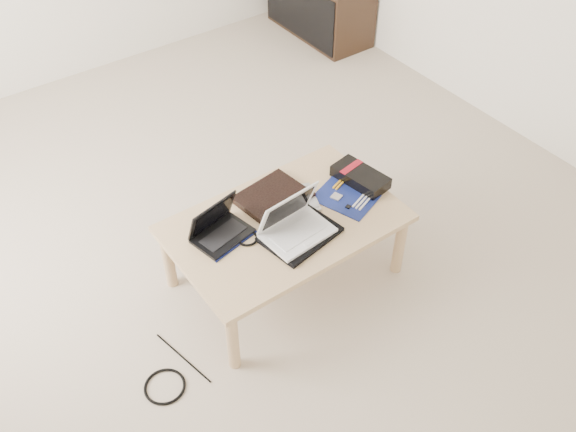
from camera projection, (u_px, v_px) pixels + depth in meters
ground at (228, 219)px, 3.66m from camera, size 4.00×4.00×0.00m
coffee_table at (285, 228)px, 3.10m from camera, size 1.10×0.70×0.40m
media_cabinet at (319, 3)px, 5.09m from camera, size 0.41×0.90×0.50m
book at (273, 198)px, 3.16m from camera, size 0.36×0.31×0.03m
netbook at (220, 229)px, 2.97m from camera, size 0.30×0.24×0.19m
tablet at (290, 218)px, 3.07m from camera, size 0.24×0.18×0.01m
remote at (311, 198)px, 3.18m from camera, size 0.12×0.21×0.02m
neoprene_sleeve at (300, 234)px, 2.99m from camera, size 0.38×0.30×0.02m
white_laptop at (294, 225)px, 2.96m from camera, size 0.33×0.25×0.22m
motherboard at (346, 197)px, 3.19m from camera, size 0.31×0.34×0.01m
gpu_box at (360, 177)px, 3.26m from camera, size 0.19×0.31×0.06m
cable_coil at (247, 238)px, 2.97m from camera, size 0.13×0.13×0.01m
floor_cable_coil at (165, 386)px, 2.86m from camera, size 0.23×0.23×0.01m
floor_cable_trail at (183, 358)px, 2.97m from camera, size 0.08×0.37×0.01m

